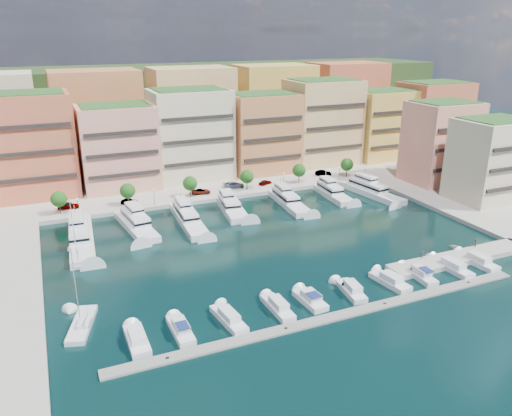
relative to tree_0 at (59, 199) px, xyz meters
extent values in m
plane|color=black|center=(40.00, -33.50, -4.74)|extent=(400.00, 400.00, 0.00)
cube|color=#9E998E|center=(40.00, 28.50, -4.74)|extent=(220.00, 64.00, 2.00)
cube|color=#1D3515|center=(40.00, 76.50, -4.74)|extent=(240.00, 40.00, 58.00)
cube|color=gray|center=(37.00, -63.50, -4.74)|extent=(72.00, 2.20, 0.35)
cube|color=#9E998E|center=(70.00, -55.50, -4.74)|extent=(32.00, 5.00, 2.00)
cube|color=#D35646|center=(-4.00, 18.50, 9.26)|extent=(20.00, 16.00, 26.00)
cube|color=black|center=(-4.00, 10.25, 9.26)|extent=(18.40, 0.50, 0.90)
cube|color=#275421|center=(-4.00, 18.50, 22.66)|extent=(17.60, 14.08, 0.80)
cube|color=#E39E7E|center=(17.00, 16.50, 7.26)|extent=(20.00, 15.00, 22.00)
cube|color=black|center=(17.00, 8.75, 7.26)|extent=(18.40, 0.50, 0.90)
cube|color=#275421|center=(17.00, 16.50, 18.66)|extent=(17.60, 13.20, 0.80)
cube|color=beige|center=(38.00, 18.50, 8.76)|extent=(22.00, 16.00, 25.00)
cube|color=black|center=(38.00, 10.25, 8.76)|extent=(20.24, 0.50, 0.90)
cube|color=#275421|center=(38.00, 18.50, 21.66)|extent=(19.36, 14.08, 0.80)
cube|color=#C9734B|center=(60.00, 16.50, 7.76)|extent=(20.00, 15.00, 23.00)
cube|color=black|center=(60.00, 8.75, 7.76)|extent=(18.40, 0.50, 0.90)
cube|color=#275421|center=(60.00, 16.50, 19.66)|extent=(17.60, 13.20, 0.80)
cube|color=#E5C879|center=(82.00, 18.50, 9.26)|extent=(22.00, 16.00, 26.00)
cube|color=black|center=(82.00, 10.25, 9.26)|extent=(20.24, 0.50, 0.90)
cube|color=#275421|center=(82.00, 18.50, 22.66)|extent=(19.36, 14.08, 0.80)
cube|color=gold|center=(104.00, 16.50, 7.26)|extent=(20.00, 15.00, 22.00)
cube|color=black|center=(104.00, 8.75, 7.26)|extent=(18.40, 0.50, 0.90)
cube|color=#275421|center=(104.00, 16.50, 18.66)|extent=(17.60, 13.20, 0.80)
cube|color=#D35646|center=(124.00, 14.50, 8.26)|extent=(22.00, 16.00, 24.00)
cube|color=black|center=(124.00, 6.25, 8.26)|extent=(20.24, 0.50, 0.90)
cube|color=#275421|center=(124.00, 14.50, 20.66)|extent=(19.36, 14.08, 0.80)
cube|color=#E39E7E|center=(102.00, -13.50, 7.26)|extent=(18.00, 14.00, 22.00)
cube|color=black|center=(102.00, -20.75, 7.26)|extent=(16.56, 0.50, 0.90)
cube|color=#275421|center=(102.00, -13.50, 18.66)|extent=(15.84, 12.32, 0.80)
cube|color=beige|center=(102.00, -31.50, 6.26)|extent=(18.00, 14.00, 20.00)
cube|color=#275421|center=(102.00, -31.50, 16.66)|extent=(15.84, 12.32, 0.80)
cube|color=#C9734B|center=(15.00, 40.50, 11.26)|extent=(26.00, 18.00, 30.00)
cube|color=#E5C879|center=(45.00, 40.50, 11.26)|extent=(26.00, 18.00, 30.00)
cube|color=gold|center=(75.00, 40.50, 11.26)|extent=(26.00, 18.00, 30.00)
cube|color=#D35646|center=(105.00, 40.50, 11.26)|extent=(26.00, 18.00, 30.00)
cylinder|color=#473323|center=(0.00, 0.00, -2.24)|extent=(0.24, 0.24, 3.00)
sphere|color=#1B4413|center=(0.00, 0.00, 0.01)|extent=(3.80, 3.80, 3.80)
cylinder|color=#473323|center=(16.00, 0.00, -2.24)|extent=(0.24, 0.24, 3.00)
sphere|color=#1B4413|center=(16.00, 0.00, 0.01)|extent=(3.80, 3.80, 3.80)
cylinder|color=#473323|center=(32.00, 0.00, -2.24)|extent=(0.24, 0.24, 3.00)
sphere|color=#1B4413|center=(32.00, 0.00, 0.01)|extent=(3.80, 3.80, 3.80)
cylinder|color=#473323|center=(48.00, 0.00, -2.24)|extent=(0.24, 0.24, 3.00)
sphere|color=#1B4413|center=(48.00, 0.00, 0.01)|extent=(3.80, 3.80, 3.80)
cylinder|color=#473323|center=(64.00, 0.00, -2.24)|extent=(0.24, 0.24, 3.00)
sphere|color=#1B4413|center=(64.00, 0.00, 0.01)|extent=(3.80, 3.80, 3.80)
cylinder|color=#473323|center=(80.00, 0.00, -2.24)|extent=(0.24, 0.24, 3.00)
sphere|color=#1B4413|center=(80.00, 0.00, 0.01)|extent=(3.80, 3.80, 3.80)
cylinder|color=black|center=(4.00, -2.30, -1.74)|extent=(0.10, 0.10, 4.00)
sphere|color=#FFF2CC|center=(4.00, -2.30, 0.31)|extent=(0.30, 0.30, 0.30)
cylinder|color=black|center=(22.00, -2.30, -1.74)|extent=(0.10, 0.10, 4.00)
sphere|color=#FFF2CC|center=(22.00, -2.30, 0.31)|extent=(0.30, 0.30, 0.30)
cylinder|color=black|center=(40.00, -2.30, -1.74)|extent=(0.10, 0.10, 4.00)
sphere|color=#FFF2CC|center=(40.00, -2.30, 0.31)|extent=(0.30, 0.30, 0.30)
cylinder|color=black|center=(58.00, -2.30, -1.74)|extent=(0.10, 0.10, 4.00)
sphere|color=#FFF2CC|center=(58.00, -2.30, 0.31)|extent=(0.30, 0.30, 0.30)
cylinder|color=black|center=(76.00, -2.30, -1.74)|extent=(0.10, 0.10, 4.00)
sphere|color=#FFF2CC|center=(76.00, -2.30, 0.31)|extent=(0.30, 0.30, 0.30)
cube|color=white|center=(3.12, -17.42, -4.39)|extent=(6.39, 26.09, 2.30)
cube|color=white|center=(3.12, -14.83, -2.34)|extent=(4.79, 14.43, 1.80)
cube|color=black|center=(3.12, -14.83, -2.34)|extent=(4.85, 14.49, 0.55)
cube|color=white|center=(3.12, -12.77, -0.74)|extent=(3.33, 7.92, 1.40)
cylinder|color=#B2B2B7|center=(3.12, -11.22, 0.86)|extent=(0.14, 0.14, 1.80)
cube|color=white|center=(15.12, -14.50, -4.39)|extent=(6.96, 20.40, 2.30)
cube|color=white|center=(15.12, -12.50, -2.34)|extent=(5.05, 11.37, 1.80)
cube|color=black|center=(15.12, -12.50, -2.34)|extent=(5.12, 11.44, 0.55)
cube|color=white|center=(15.12, -10.90, -0.74)|extent=(3.45, 6.29, 1.40)
cylinder|color=#B2B2B7|center=(15.12, -9.70, 0.86)|extent=(0.14, 0.14, 1.80)
cube|color=black|center=(15.12, -14.50, -4.84)|extent=(7.01, 20.46, 0.35)
cube|color=white|center=(26.93, -15.69, -4.39)|extent=(5.32, 22.55, 2.30)
cube|color=white|center=(26.93, -13.45, -2.34)|extent=(4.09, 12.46, 1.80)
cube|color=black|center=(26.93, -13.45, -2.34)|extent=(4.15, 12.52, 0.55)
cube|color=white|center=(26.93, -11.66, -0.74)|extent=(2.88, 6.82, 1.40)
cylinder|color=#B2B2B7|center=(26.93, -10.32, 0.86)|extent=(0.14, 0.14, 1.80)
cube|color=white|center=(38.86, -12.75, -4.39)|extent=(6.72, 16.96, 2.30)
cube|color=white|center=(38.86, -11.10, -2.34)|extent=(4.93, 9.49, 1.80)
cube|color=black|center=(38.86, -11.10, -2.34)|extent=(5.00, 9.56, 0.55)
cube|color=white|center=(38.86, -9.78, -0.74)|extent=(3.39, 5.27, 1.40)
cylinder|color=#B2B2B7|center=(38.86, -8.79, 0.86)|extent=(0.14, 0.14, 1.80)
cube|color=white|center=(53.89, -14.00, -4.39)|extent=(5.82, 19.28, 2.30)
cube|color=white|center=(53.89, -12.10, -2.34)|extent=(4.38, 10.69, 1.80)
cube|color=black|center=(53.89, -12.10, -2.34)|extent=(4.45, 10.76, 0.55)
cube|color=white|center=(53.89, -10.58, -0.74)|extent=(3.06, 5.88, 1.40)
cylinder|color=#B2B2B7|center=(53.89, -9.44, 0.86)|extent=(0.14, 0.14, 1.80)
cube|color=black|center=(53.89, -14.00, -4.84)|extent=(5.88, 19.33, 0.35)
cube|color=white|center=(67.75, -12.58, -4.39)|extent=(5.34, 16.42, 2.30)
cube|color=white|center=(67.75, -10.97, -2.34)|extent=(4.08, 9.11, 1.80)
cube|color=black|center=(67.75, -10.97, -2.34)|extent=(4.14, 9.17, 0.55)
cube|color=white|center=(67.75, -9.67, -0.74)|extent=(2.87, 5.01, 1.40)
cylinder|color=#B2B2B7|center=(67.75, -8.70, 0.86)|extent=(0.14, 0.14, 1.80)
cube|color=white|center=(78.25, -15.21, -4.39)|extent=(7.25, 21.80, 2.30)
cube|color=white|center=(78.25, -13.06, -2.34)|extent=(5.15, 12.15, 1.80)
cube|color=black|center=(78.25, -13.06, -2.34)|extent=(5.22, 12.22, 0.55)
cube|color=white|center=(78.25, -11.35, -0.74)|extent=(3.47, 6.72, 1.40)
cylinder|color=#B2B2B7|center=(78.25, -10.07, 0.86)|extent=(0.14, 0.14, 1.80)
cube|color=silver|center=(6.96, -58.00, -4.49)|extent=(2.70, 7.83, 1.40)
cube|color=silver|center=(6.96, -58.39, -3.19)|extent=(2.10, 3.76, 1.10)
cube|color=black|center=(6.96, -56.83, -3.44)|extent=(1.94, 0.10, 0.55)
cube|color=silver|center=(13.37, -58.00, -4.49)|extent=(2.58, 7.91, 1.40)
cube|color=silver|center=(13.37, -58.39, -3.19)|extent=(1.97, 3.81, 1.10)
cube|color=black|center=(13.37, -56.82, -3.44)|extent=(1.76, 0.13, 0.55)
cube|color=navy|center=(13.37, -59.42, -2.59)|extent=(1.75, 2.39, 0.12)
cube|color=silver|center=(20.95, -58.00, -4.49)|extent=(3.47, 8.87, 1.40)
cube|color=silver|center=(20.95, -58.43, -3.19)|extent=(2.38, 4.35, 1.10)
cube|color=black|center=(20.95, -56.70, -3.44)|extent=(1.74, 0.31, 0.55)
cube|color=silver|center=(29.31, -58.00, -4.49)|extent=(2.56, 8.19, 1.40)
cube|color=silver|center=(29.31, -58.41, -3.19)|extent=(1.96, 3.94, 1.10)
cube|color=black|center=(29.31, -56.78, -3.44)|extent=(1.74, 0.13, 0.55)
cube|color=silver|center=(35.21, -58.00, -4.49)|extent=(3.16, 7.24, 1.40)
cube|color=silver|center=(35.21, -58.35, -3.19)|extent=(2.35, 3.52, 1.10)
cube|color=black|center=(35.21, -56.94, -3.44)|extent=(2.00, 0.21, 0.55)
cube|color=navy|center=(35.21, -59.28, -2.59)|extent=(2.05, 2.23, 0.12)
cube|color=silver|center=(43.16, -58.00, -4.49)|extent=(3.49, 7.90, 1.40)
cube|color=silver|center=(43.16, -58.38, -3.19)|extent=(2.42, 3.89, 1.10)
cube|color=black|center=(43.16, -56.85, -3.44)|extent=(1.80, 0.34, 0.55)
cube|color=silver|center=(51.30, -58.00, -4.49)|extent=(3.83, 8.29, 1.40)
cube|color=silver|center=(51.30, -58.40, -3.19)|extent=(2.67, 4.09, 1.10)
cube|color=black|center=(51.30, -56.80, -3.44)|extent=(2.01, 0.36, 0.55)
cube|color=silver|center=(57.79, -58.00, -4.49)|extent=(2.98, 8.17, 1.40)
cube|color=silver|center=(57.79, -58.40, -3.19)|extent=(2.15, 3.97, 1.10)
cube|color=black|center=(57.79, -56.80, -3.44)|extent=(1.74, 0.22, 0.55)
cube|color=navy|center=(57.79, -59.44, -2.59)|extent=(1.85, 2.52, 0.12)
cube|color=silver|center=(65.35, -58.00, -4.49)|extent=(2.88, 9.19, 1.40)
cube|color=silver|center=(65.35, -58.45, -3.19)|extent=(2.14, 4.44, 1.10)
cube|color=black|center=(65.35, -56.64, -3.44)|extent=(1.83, 0.17, 0.55)
cube|color=silver|center=(71.71, -58.00, -4.49)|extent=(3.18, 8.89, 1.40)
cube|color=silver|center=(71.71, -58.44, -3.19)|extent=(2.34, 4.31, 1.10)
cube|color=black|center=(71.71, -56.69, -3.44)|extent=(1.95, 0.21, 0.55)
cube|color=white|center=(1.55, -25.90, -4.54)|extent=(3.33, 9.07, 1.20)
cube|color=white|center=(1.55, -26.79, -3.64)|extent=(1.78, 2.34, 0.60)
cylinder|color=#B2B2B7|center=(1.55, -25.46, 2.06)|extent=(0.14, 0.14, 12.00)
cylinder|color=#B2B2B7|center=(1.55, -27.24, -2.94)|extent=(0.39, 4.00, 0.10)
cube|color=white|center=(0.13, -50.49, -4.54)|extent=(5.63, 10.43, 1.20)
cube|color=white|center=(0.13, -51.50, -3.64)|extent=(2.34, 2.89, 0.60)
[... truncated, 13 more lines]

